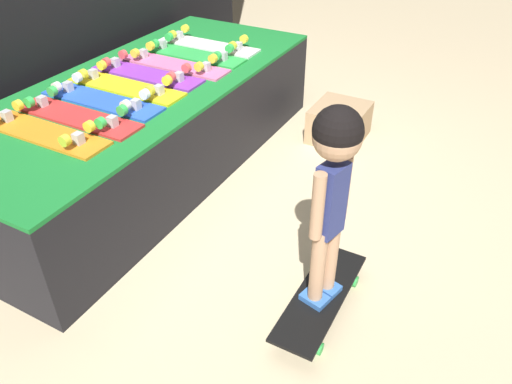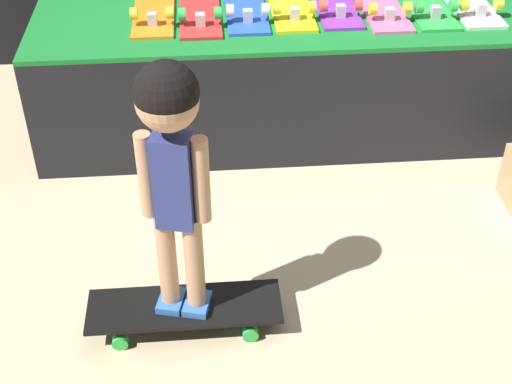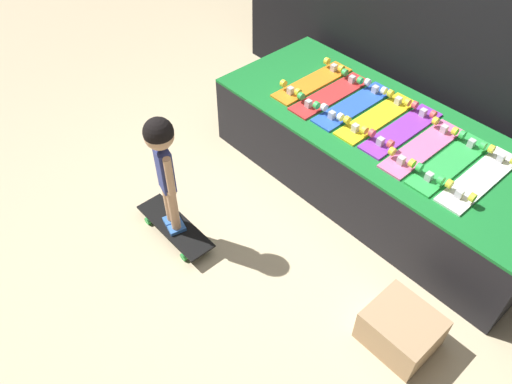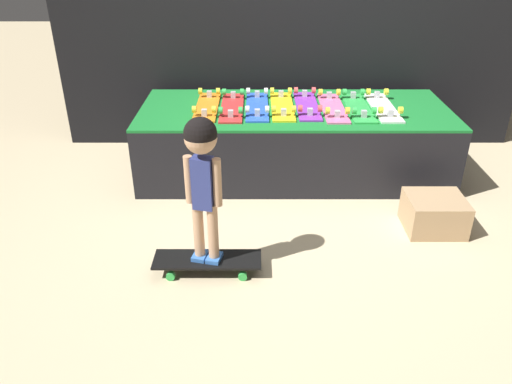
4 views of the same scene
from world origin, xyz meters
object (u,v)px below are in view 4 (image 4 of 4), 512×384
object	(u,v)px
skateboard_pink_on_rack	(334,107)
child	(203,164)
skateboard_red_on_rack	(233,106)
skateboard_blue_on_rack	(258,105)
storage_box	(435,214)
skateboard_on_floor	(209,261)
skateboard_purple_on_rack	(308,105)
skateboard_orange_on_rack	(208,105)
skateboard_yellow_on_rack	(283,105)
skateboard_green_on_rack	(359,107)
skateboard_white_on_rack	(384,106)

from	to	relation	value
skateboard_pink_on_rack	child	distance (m)	1.64
skateboard_red_on_rack	skateboard_blue_on_rack	world-z (taller)	same
child	storage_box	distance (m)	1.68
skateboard_red_on_rack	skateboard_on_floor	world-z (taller)	skateboard_red_on_rack
skateboard_purple_on_rack	skateboard_blue_on_rack	bearing A→B (deg)	-177.21
skateboard_orange_on_rack	storage_box	distance (m)	1.89
skateboard_yellow_on_rack	skateboard_purple_on_rack	distance (m)	0.20
skateboard_blue_on_rack	child	xyz separation A→B (m)	(-0.30, -1.40, 0.13)
skateboard_purple_on_rack	skateboard_green_on_rack	world-z (taller)	same
skateboard_yellow_on_rack	skateboard_green_on_rack	xyz separation A→B (m)	(0.60, -0.04, 0.00)
skateboard_orange_on_rack	skateboard_red_on_rack	bearing A→B (deg)	-5.91
skateboard_white_on_rack	skateboard_on_floor	distance (m)	1.96
skateboard_on_floor	storage_box	bearing A→B (deg)	17.84
skateboard_yellow_on_rack	skateboard_on_floor	distance (m)	1.57
skateboard_purple_on_rack	child	world-z (taller)	child
skateboard_green_on_rack	child	distance (m)	1.76
skateboard_red_on_rack	skateboard_pink_on_rack	distance (m)	0.80
skateboard_red_on_rack	skateboard_white_on_rack	size ratio (longest dim) A/B	1.00
skateboard_red_on_rack	child	xyz separation A→B (m)	(-0.10, -1.37, 0.13)
skateboard_pink_on_rack	child	size ratio (longest dim) A/B	0.80
skateboard_blue_on_rack	skateboard_green_on_rack	bearing A→B (deg)	-2.06
skateboard_orange_on_rack	skateboard_pink_on_rack	world-z (taller)	same
skateboard_red_on_rack	skateboard_pink_on_rack	xyz separation A→B (m)	(0.80, -0.01, 0.00)
skateboard_purple_on_rack	skateboard_green_on_rack	xyz separation A→B (m)	(0.40, -0.05, 0.00)
skateboard_blue_on_rack	storage_box	world-z (taller)	skateboard_blue_on_rack
child	storage_box	size ratio (longest dim) A/B	2.31
skateboard_white_on_rack	storage_box	size ratio (longest dim) A/B	1.85
skateboard_white_on_rack	child	xyz separation A→B (m)	(-1.29, -1.38, 0.13)
skateboard_blue_on_rack	skateboard_green_on_rack	xyz separation A→B (m)	(0.80, -0.03, 0.00)
skateboard_orange_on_rack	skateboard_white_on_rack	xyz separation A→B (m)	(1.39, -0.02, 0.00)
skateboard_red_on_rack	child	size ratio (longest dim) A/B	0.80
skateboard_green_on_rack	storage_box	distance (m)	1.07
skateboard_purple_on_rack	skateboard_orange_on_rack	bearing A→B (deg)	-178.47
skateboard_pink_on_rack	skateboard_green_on_rack	xyz separation A→B (m)	(0.20, 0.00, 0.00)
skateboard_red_on_rack	skateboard_purple_on_rack	bearing A→B (deg)	4.01
skateboard_blue_on_rack	skateboard_white_on_rack	size ratio (longest dim) A/B	1.00
skateboard_orange_on_rack	skateboard_on_floor	bearing A→B (deg)	-85.90
skateboard_blue_on_rack	skateboard_yellow_on_rack	world-z (taller)	same
skateboard_orange_on_rack	skateboard_green_on_rack	size ratio (longest dim) A/B	1.00
skateboard_blue_on_rack	child	size ratio (longest dim) A/B	0.80
skateboard_orange_on_rack	skateboard_blue_on_rack	distance (m)	0.40
skateboard_purple_on_rack	skateboard_green_on_rack	size ratio (longest dim) A/B	1.00
skateboard_purple_on_rack	skateboard_pink_on_rack	bearing A→B (deg)	-14.38
skateboard_orange_on_rack	skateboard_green_on_rack	xyz separation A→B (m)	(1.20, -0.03, 0.00)
skateboard_blue_on_rack	skateboard_pink_on_rack	distance (m)	0.60
skateboard_blue_on_rack	skateboard_white_on_rack	world-z (taller)	same
storage_box	skateboard_red_on_rack	bearing A→B (deg)	147.36
skateboard_blue_on_rack	skateboard_on_floor	distance (m)	1.51
skateboard_red_on_rack	child	world-z (taller)	child
skateboard_yellow_on_rack	skateboard_pink_on_rack	xyz separation A→B (m)	(0.40, -0.04, 0.00)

